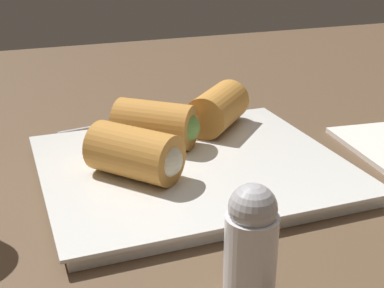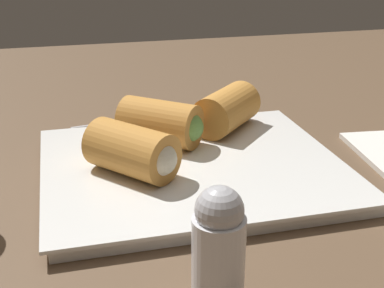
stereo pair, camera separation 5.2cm
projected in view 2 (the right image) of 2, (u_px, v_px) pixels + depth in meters
The scene contains 7 objects.
table_surface at pixel (227, 193), 52.56cm from camera, with size 180.00×140.00×2.00cm.
serving_plate at pixel (192, 168), 53.77cm from camera, with size 29.46×25.44×1.50cm.
roll_front_left at pixel (135, 151), 49.81cm from camera, with size 9.04×9.49×4.80cm.
roll_front_right at pixel (228, 109), 61.43cm from camera, with size 9.29×9.31×4.80cm.
roll_back_left at pixel (164, 123), 56.95cm from camera, with size 9.48×9.06×4.80cm.
spoon at pixel (168, 112), 70.11cm from camera, with size 15.94×4.43×1.47cm.
salt_shaker at pixel (219, 249), 34.04cm from camera, with size 3.49×3.49×8.74cm.
Camera 2 is at (14.95, 44.43, 25.50)cm, focal length 50.00 mm.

